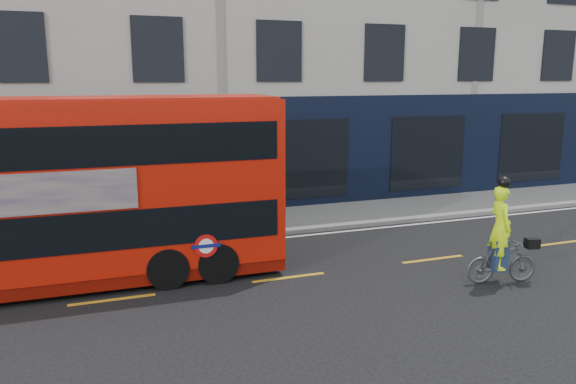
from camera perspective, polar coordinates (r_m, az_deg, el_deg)
name	(u,v)px	position (r m, az deg, el deg)	size (l,w,h in m)	color
ground	(313,301)	(12.13, 2.52, -11.00)	(120.00, 120.00, 0.00)	black
pavement	(235,224)	(17.98, -5.37, -3.25)	(60.00, 3.00, 0.12)	gray
kerb	(248,236)	(16.58, -4.07, -4.50)	(60.00, 0.12, 0.13)	slate
building_terrace	(191,4)	(23.85, -9.83, 18.29)	(50.00, 10.07, 15.00)	#B1AEA6
road_edge_line	(251,241)	(16.32, -3.77, -4.98)	(58.00, 0.10, 0.01)	silver
lane_dashes	(289,277)	(13.43, 0.06, -8.67)	(58.00, 0.12, 0.01)	#C48717
bus	(47,192)	(13.48, -23.29, 0.00)	(10.53, 2.54, 4.23)	#B91407
cyclist	(501,247)	(13.73, 20.86, -5.20)	(1.73, 0.82, 2.50)	#494B4E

